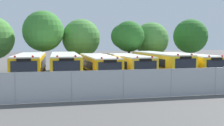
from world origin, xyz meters
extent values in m
plane|color=#514F4C|center=(0.00, 0.00, 0.00)|extent=(160.00, 160.00, 0.00)
cube|color=#EAA80C|center=(-8.19, -0.07, 1.42)|extent=(2.67, 10.94, 2.13)
cube|color=white|center=(-8.19, -0.07, 2.54)|extent=(2.62, 10.72, 0.12)
cube|color=black|center=(-8.34, -5.58, 0.53)|extent=(2.43, 0.23, 0.36)
cube|color=black|center=(-8.34, -5.53, 1.80)|extent=(1.95, 0.11, 1.02)
cube|color=black|center=(-6.97, 0.19, 1.76)|extent=(0.27, 8.48, 0.77)
cube|color=black|center=(-9.39, 0.26, 1.76)|extent=(0.27, 8.48, 0.77)
cube|color=black|center=(-8.19, -0.07, 0.99)|extent=(2.70, 11.05, 0.10)
sphere|color=red|center=(-7.68, -5.38, 2.64)|extent=(0.18, 0.18, 0.18)
sphere|color=red|center=(-8.99, -5.34, 2.64)|extent=(0.18, 0.18, 0.18)
cube|color=black|center=(-8.34, -5.54, 2.38)|extent=(1.07, 0.11, 0.24)
cylinder|color=black|center=(-7.25, -4.14, 0.50)|extent=(0.31, 1.01, 1.00)
cylinder|color=black|center=(-9.35, -4.08, 0.50)|extent=(0.31, 1.01, 1.00)
cylinder|color=black|center=(-7.04, 3.53, 0.50)|extent=(0.31, 1.01, 1.00)
cylinder|color=black|center=(-9.14, 3.59, 0.50)|extent=(0.31, 1.01, 1.00)
cube|color=yellow|center=(-5.00, -0.19, 1.42)|extent=(2.85, 11.08, 2.13)
cube|color=white|center=(-5.00, -0.19, 2.54)|extent=(2.79, 10.86, 0.12)
cube|color=black|center=(-5.16, -5.77, 0.53)|extent=(2.60, 0.23, 0.36)
cube|color=black|center=(-5.15, -5.72, 1.80)|extent=(2.08, 0.12, 1.02)
cube|color=black|center=(-3.70, 0.07, 1.76)|extent=(0.28, 8.59, 0.77)
cube|color=black|center=(-6.28, 0.14, 1.76)|extent=(0.28, 8.59, 0.77)
cube|color=black|center=(-5.00, -0.19, 0.99)|extent=(2.88, 11.19, 0.10)
sphere|color=red|center=(-4.45, -5.57, 2.64)|extent=(0.18, 0.18, 0.18)
sphere|color=red|center=(-5.85, -5.53, 2.64)|extent=(0.18, 0.18, 0.18)
cube|color=black|center=(-5.16, -5.73, 2.38)|extent=(1.15, 0.11, 0.24)
cylinder|color=black|center=(-3.98, -4.33, 0.50)|extent=(0.31, 1.01, 1.00)
cylinder|color=black|center=(-6.24, -4.27, 0.50)|extent=(0.31, 1.01, 1.00)
cylinder|color=black|center=(-3.76, 3.48, 0.50)|extent=(0.31, 1.01, 1.00)
cylinder|color=black|center=(-6.02, 3.54, 0.50)|extent=(0.31, 1.01, 1.00)
cube|color=#EAA80C|center=(-1.68, -0.07, 1.31)|extent=(2.53, 10.53, 1.92)
cube|color=white|center=(-1.68, -0.07, 2.33)|extent=(2.48, 10.32, 0.12)
cube|color=black|center=(-1.62, -5.39, 0.53)|extent=(2.46, 0.19, 0.36)
cube|color=black|center=(-1.62, -5.34, 1.66)|extent=(1.98, 0.08, 0.92)
cube|color=black|center=(-0.46, 0.25, 1.62)|extent=(0.13, 8.19, 0.69)
cube|color=black|center=(-2.91, 0.22, 1.62)|extent=(0.13, 8.19, 0.69)
cube|color=black|center=(-1.68, -0.07, 0.93)|extent=(2.55, 10.63, 0.10)
sphere|color=red|center=(-0.96, -5.16, 2.43)|extent=(0.18, 0.18, 0.18)
sphere|color=red|center=(-2.29, -5.17, 2.43)|extent=(0.18, 0.18, 0.18)
cube|color=black|center=(-1.62, -5.35, 2.17)|extent=(1.08, 0.09, 0.24)
cylinder|color=black|center=(-0.57, -3.90, 0.50)|extent=(0.29, 1.00, 1.00)
cylinder|color=black|center=(-2.70, -3.93, 0.50)|extent=(0.29, 1.00, 1.00)
cylinder|color=black|center=(-0.66, 3.40, 0.50)|extent=(0.29, 1.00, 1.00)
cylinder|color=black|center=(-2.79, 3.37, 0.50)|extent=(0.29, 1.00, 1.00)
cube|color=yellow|center=(1.52, 0.15, 1.32)|extent=(2.65, 9.96, 1.94)
cube|color=white|center=(1.52, 0.15, 2.35)|extent=(2.60, 9.76, 0.12)
cube|color=black|center=(1.61, -4.88, 0.53)|extent=(2.53, 0.20, 0.36)
cube|color=black|center=(1.61, -4.83, 1.67)|extent=(2.03, 0.10, 0.93)
cube|color=black|center=(2.77, 0.47, 1.63)|extent=(0.18, 7.73, 0.70)
cube|color=black|center=(0.26, 0.42, 1.63)|extent=(0.18, 7.73, 0.70)
cube|color=black|center=(1.52, 0.15, 0.93)|extent=(2.67, 10.06, 0.10)
sphere|color=red|center=(2.28, -4.65, 2.45)|extent=(0.18, 0.18, 0.18)
sphere|color=red|center=(0.92, -4.67, 2.45)|extent=(0.18, 0.18, 0.18)
cube|color=black|center=(1.61, -4.84, 2.19)|extent=(1.11, 0.10, 0.24)
cylinder|color=black|center=(2.68, -3.39, 0.50)|extent=(0.30, 1.00, 1.00)
cylinder|color=black|center=(0.49, -3.43, 0.50)|extent=(0.30, 1.00, 1.00)
cylinder|color=black|center=(2.56, 3.32, 0.50)|extent=(0.30, 1.00, 1.00)
cylinder|color=black|center=(0.37, 3.28, 0.50)|extent=(0.30, 1.00, 1.00)
cube|color=yellow|center=(4.96, 0.20, 1.41)|extent=(2.75, 11.02, 2.12)
cube|color=white|center=(4.96, 0.20, 2.53)|extent=(2.69, 10.80, 0.12)
cube|color=black|center=(5.13, -5.35, 0.53)|extent=(2.48, 0.23, 0.36)
cube|color=black|center=(5.12, -5.30, 1.79)|extent=(1.99, 0.12, 1.02)
cube|color=black|center=(6.19, 0.53, 1.75)|extent=(0.29, 8.54, 0.76)
cube|color=black|center=(3.72, 0.46, 1.75)|extent=(0.29, 8.54, 0.76)
cube|color=black|center=(4.96, 0.20, 0.99)|extent=(2.78, 11.13, 0.10)
sphere|color=red|center=(5.79, -5.11, 2.63)|extent=(0.18, 0.18, 0.18)
sphere|color=red|center=(4.45, -5.15, 2.63)|extent=(0.18, 0.18, 0.18)
cube|color=black|center=(5.13, -5.31, 2.37)|extent=(1.09, 0.11, 0.24)
cylinder|color=black|center=(6.16, -3.85, 0.50)|extent=(0.31, 1.01, 1.00)
cylinder|color=black|center=(4.01, -3.91, 0.50)|extent=(0.31, 1.01, 1.00)
cylinder|color=black|center=(5.93, 3.90, 0.50)|extent=(0.31, 1.01, 1.00)
cylinder|color=black|center=(3.78, 3.84, 0.50)|extent=(0.31, 1.01, 1.00)
cube|color=yellow|center=(8.07, -0.14, 1.34)|extent=(2.50, 10.77, 1.98)
cube|color=white|center=(8.07, -0.14, 2.39)|extent=(2.45, 10.55, 0.12)
cube|color=black|center=(8.00, -5.58, 0.53)|extent=(2.41, 0.19, 0.36)
cube|color=black|center=(8.00, -5.53, 1.70)|extent=(1.94, 0.08, 0.95)
cube|color=black|center=(9.27, 0.14, 1.66)|extent=(0.14, 8.37, 0.71)
cube|color=black|center=(6.87, 0.17, 1.66)|extent=(0.14, 8.37, 0.71)
cube|color=black|center=(8.07, -0.14, 0.94)|extent=(2.52, 10.87, 0.10)
sphere|color=red|center=(8.65, -5.37, 2.49)|extent=(0.18, 0.18, 0.18)
sphere|color=red|center=(7.35, -5.35, 2.49)|extent=(0.18, 0.18, 0.18)
cube|color=black|center=(8.00, -5.54, 2.23)|extent=(1.07, 0.09, 0.24)
cylinder|color=black|center=(9.06, -4.12, 0.50)|extent=(0.29, 1.00, 1.00)
cylinder|color=black|center=(6.97, -4.10, 0.50)|extent=(0.29, 1.00, 1.00)
cylinder|color=black|center=(9.15, 3.41, 0.50)|extent=(0.29, 1.00, 1.00)
cylinder|color=black|center=(7.07, 3.44, 0.50)|extent=(0.29, 1.00, 1.00)
cylinder|color=#4C3823|center=(-7.12, 8.07, 1.58)|extent=(0.40, 0.40, 3.16)
sphere|color=#387A2D|center=(-7.12, 8.07, 5.04)|extent=(5.02, 5.02, 5.02)
sphere|color=#387A2D|center=(-7.36, 7.87, 4.78)|extent=(3.13, 3.13, 3.13)
cylinder|color=#4C3823|center=(-2.25, 9.75, 1.15)|extent=(0.30, 0.30, 2.31)
sphere|color=#478438|center=(-2.25, 9.75, 4.21)|extent=(5.07, 5.07, 5.07)
sphere|color=#478438|center=(-2.40, 9.75, 4.61)|extent=(3.66, 3.66, 3.66)
cylinder|color=#4C3823|center=(3.73, 7.62, 1.46)|extent=(0.33, 0.33, 2.91)
sphere|color=#286623|center=(3.73, 7.62, 4.43)|extent=(4.04, 4.04, 4.04)
sphere|color=#286623|center=(2.96, 7.69, 4.45)|extent=(3.17, 3.17, 3.17)
cylinder|color=#4C3823|center=(7.39, 9.12, 1.12)|extent=(0.32, 0.32, 2.24)
sphere|color=#478438|center=(7.39, 9.12, 4.03)|extent=(4.78, 4.78, 4.78)
sphere|color=#478438|center=(7.20, 9.10, 4.43)|extent=(2.77, 2.77, 2.77)
cylinder|color=#4C3823|center=(13.71, 9.85, 1.33)|extent=(0.29, 0.29, 2.67)
sphere|color=#286623|center=(13.71, 9.85, 4.53)|extent=(4.97, 4.97, 4.97)
sphere|color=#286623|center=(12.99, 9.75, 4.43)|extent=(3.50, 3.50, 3.50)
cylinder|color=#9EA0A3|center=(-8.49, -9.97, 0.98)|extent=(0.07, 0.07, 1.95)
cylinder|color=#9EA0A3|center=(-5.11, -9.97, 0.98)|extent=(0.07, 0.07, 1.95)
cylinder|color=#9EA0A3|center=(-1.74, -9.97, 0.98)|extent=(0.07, 0.07, 1.95)
cylinder|color=#9EA0A3|center=(1.63, -9.97, 0.98)|extent=(0.07, 0.07, 1.95)
cylinder|color=#9EA0A3|center=(5.01, -9.97, 0.98)|extent=(0.07, 0.07, 1.95)
cube|color=#ADB2B7|center=(-0.05, -9.97, 0.98)|extent=(23.61, 0.02, 1.91)
cylinder|color=#9EA0A3|center=(-0.05, -9.97, 1.92)|extent=(23.61, 0.04, 0.04)
cone|color=#EA5914|center=(-3.07, -8.42, 0.33)|extent=(0.51, 0.51, 0.67)
camera|label=1|loc=(-6.47, -27.45, 3.81)|focal=44.74mm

